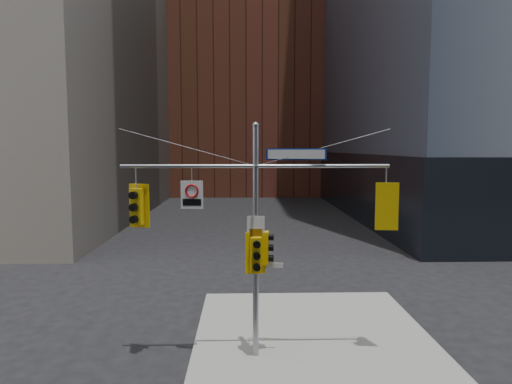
{
  "coord_description": "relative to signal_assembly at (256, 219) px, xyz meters",
  "views": [
    {
      "loc": [
        -0.36,
        -11.54,
        6.54
      ],
      "look_at": [
        0.01,
        2.0,
        5.22
      ],
      "focal_mm": 32.0,
      "sensor_mm": 36.0,
      "label": 1
    }
  ],
  "objects": [
    {
      "name": "sidewalk_corner",
      "position": [
        2.0,
        2.01,
        -4.34
      ],
      "size": [
        8.0,
        8.0,
        0.15
      ],
      "primitive_type": "cube",
      "color": "gray",
      "rests_on": "ground"
    },
    {
      "name": "brick_midrise",
      "position": [
        0.0,
        56.01,
        9.58
      ],
      "size": [
        26.0,
        20.0,
        28.0
      ],
      "primitive_type": "cube",
      "color": "brown",
      "rests_on": "ground"
    },
    {
      "name": "signal_assembly",
      "position": [
        0.0,
        0.0,
        0.0
      ],
      "size": [
        8.0,
        0.8,
        7.3
      ],
      "color": "#95989D",
      "rests_on": "ground"
    },
    {
      "name": "traffic_light_west_arm",
      "position": [
        -3.55,
        0.01,
        0.38
      ],
      "size": [
        0.62,
        0.58,
        1.33
      ],
      "rotation": [
        0.0,
        0.0,
        -0.24
      ],
      "color": "#E6B60C",
      "rests_on": "ground"
    },
    {
      "name": "traffic_light_east_arm",
      "position": [
        3.92,
        0.0,
        0.38
      ],
      "size": [
        0.68,
        0.56,
        1.43
      ],
      "rotation": [
        0.0,
        0.0,
        3.06
      ],
      "color": "#E6B60C",
      "rests_on": "ground"
    },
    {
      "name": "traffic_light_pole_side",
      "position": [
        0.32,
        0.0,
        -0.88
      ],
      "size": [
        0.41,
        0.35,
        0.98
      ],
      "rotation": [
        0.0,
        0.0,
        1.43
      ],
      "color": "#E6B60C",
      "rests_on": "ground"
    },
    {
      "name": "traffic_light_pole_front",
      "position": [
        -0.0,
        -0.27,
        -1.02
      ],
      "size": [
        0.6,
        0.5,
        1.27
      ],
      "rotation": [
        0.0,
        0.0,
        0.09
      ],
      "color": "#E6B60C",
      "rests_on": "ground"
    },
    {
      "name": "street_sign_blade",
      "position": [
        1.2,
        0.0,
        1.93
      ],
      "size": [
        1.79,
        0.24,
        0.35
      ],
      "rotation": [
        0.0,
        0.0,
        -0.11
      ],
      "color": "navy",
      "rests_on": "ground"
    },
    {
      "name": "regulatory_sign_arm",
      "position": [
        -1.9,
        -0.02,
        0.76
      ],
      "size": [
        0.67,
        0.13,
        0.84
      ],
      "rotation": [
        0.0,
        0.0,
        -0.12
      ],
      "color": "silver",
      "rests_on": "ground"
    },
    {
      "name": "regulatory_sign_pole",
      "position": [
        0.0,
        -0.11,
        -0.26
      ],
      "size": [
        0.52,
        0.05,
        0.69
      ],
      "rotation": [
        0.0,
        0.0,
        -0.03
      ],
      "color": "silver",
      "rests_on": "ground"
    },
    {
      "name": "street_blade_ew",
      "position": [
        0.45,
        0.01,
        -1.43
      ],
      "size": [
        0.77,
        0.1,
        0.15
      ],
      "rotation": [
        0.0,
        0.0,
        -0.09
      ],
      "color": "silver",
      "rests_on": "ground"
    },
    {
      "name": "street_blade_ns",
      "position": [
        0.0,
        0.46,
        -1.52
      ],
      "size": [
        0.05,
        0.69,
        0.14
      ],
      "rotation": [
        0.0,
        0.0,
        -0.03
      ],
      "color": "#145926",
      "rests_on": "ground"
    }
  ]
}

